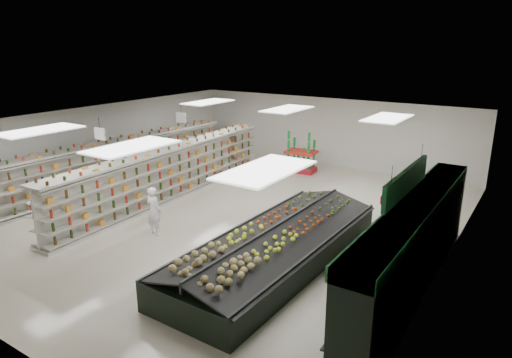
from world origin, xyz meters
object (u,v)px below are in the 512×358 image
Objects in this scene: gondola_center at (170,175)px; soda_endcap at (301,154)px; shopper_background at (233,153)px; produce_island at (276,245)px; gondola_left at (122,164)px; shopper_main at (154,211)px.

gondola_center is 6.52× the size of soda_endcap.
gondola_center reaches higher than shopper_background.
produce_island is 9.08m from shopper_background.
produce_island is 4.14× the size of shopper_background.
produce_island is at bearing -66.33° from soda_endcap.
shopper_background is (-6.21, 6.60, 0.40)m from produce_island.
shopper_background is at bearing 88.93° from gondola_center.
gondola_left is 7.23× the size of shopper_main.
produce_island is at bearing -171.33° from shopper_main.
shopper_background is (-2.56, -1.74, 0.06)m from soda_endcap.
gondola_left is at bearing 164.14° from produce_island.
shopper_main is (-4.09, -0.43, 0.27)m from produce_island.
gondola_left reaches higher than shopper_main.
produce_island is at bearing -124.75° from shopper_background.
produce_island is at bearing -24.35° from gondola_center.
gondola_left is 4.88m from shopper_background.
produce_island is (6.10, -2.43, -0.39)m from gondola_center.
soda_endcap is 8.79m from shopper_main.
soda_endcap reaches higher than produce_island.
shopper_main is 0.85× the size of shopper_background.
produce_island is 4.12m from shopper_main.
gondola_left is at bearing 158.58° from shopper_background.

